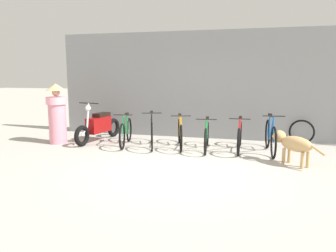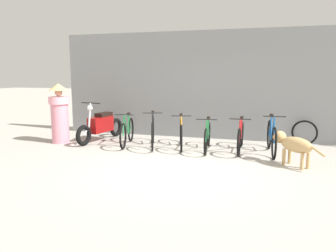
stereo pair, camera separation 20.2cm
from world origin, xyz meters
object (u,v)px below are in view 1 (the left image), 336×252
at_px(bicycle_1, 152,132).
at_px(person_in_robes, 57,112).
at_px(stray_dog, 293,143).
at_px(bicycle_2, 180,133).
at_px(spare_tire_left, 302,132).
at_px(bicycle_5, 270,137).
at_px(bicycle_3, 207,136).
at_px(motorcycle, 99,126).
at_px(bicycle_4, 240,137).
at_px(bicycle_0, 126,132).

distance_m(bicycle_1, person_in_robes, 2.50).
bearing_deg(stray_dog, person_in_robes, 38.47).
bearing_deg(bicycle_2, spare_tire_left, 96.96).
relative_size(bicycle_5, stray_dog, 1.86).
xyz_separation_m(bicycle_3, stray_dog, (1.81, -0.82, 0.10)).
distance_m(motorcycle, stray_dog, 4.85).
xyz_separation_m(bicycle_3, bicycle_5, (1.43, 0.06, 0.04)).
bearing_deg(person_in_robes, bicycle_4, 162.57).
relative_size(bicycle_2, spare_tire_left, 2.53).
bearing_deg(bicycle_3, motorcycle, -101.08).
height_order(bicycle_0, motorcycle, motorcycle).
xyz_separation_m(bicycle_4, spare_tire_left, (1.49, 1.14, -0.02)).
distance_m(bicycle_1, bicycle_2, 0.70).
height_order(bicycle_2, bicycle_5, bicycle_5).
distance_m(bicycle_3, person_in_robes, 3.84).
bearing_deg(bicycle_0, motorcycle, -120.31).
xyz_separation_m(bicycle_4, motorcycle, (-3.66, 0.14, 0.08)).
relative_size(person_in_robes, spare_tire_left, 2.44).
xyz_separation_m(bicycle_2, spare_tire_left, (2.90, 1.18, -0.03)).
height_order(bicycle_5, spare_tire_left, bicycle_5).
height_order(bicycle_1, spare_tire_left, bicycle_1).
distance_m(person_in_robes, spare_tire_left, 6.25).
height_order(bicycle_1, bicycle_4, bicycle_1).
xyz_separation_m(bicycle_2, motorcycle, (-2.25, 0.18, 0.06)).
bearing_deg(person_in_robes, bicycle_5, 160.99).
bearing_deg(motorcycle, bicycle_1, 89.45).
relative_size(bicycle_1, bicycle_3, 1.02).
xyz_separation_m(bicycle_1, stray_dog, (3.16, -0.84, 0.06)).
distance_m(bicycle_0, bicycle_4, 2.77).
relative_size(bicycle_2, stray_dog, 1.70).
bearing_deg(stray_dog, bicycle_1, 29.69).
relative_size(bicycle_1, bicycle_5, 0.94).
bearing_deg(stray_dog, bicycle_0, 32.58).
height_order(person_in_robes, spare_tire_left, person_in_robes).
distance_m(bicycle_1, bicycle_3, 1.35).
bearing_deg(bicycle_2, bicycle_3, 65.74).
bearing_deg(bicycle_2, bicycle_4, 76.51).
xyz_separation_m(bicycle_2, bicycle_4, (1.41, 0.04, -0.01)).
distance_m(bicycle_2, stray_dog, 2.64).
xyz_separation_m(bicycle_1, person_in_robes, (-2.45, -0.24, 0.43)).
distance_m(bicycle_3, bicycle_5, 1.43).
bearing_deg(bicycle_0, spare_tire_left, 94.87).
bearing_deg(bicycle_5, spare_tire_left, 141.68).
relative_size(bicycle_5, motorcycle, 0.91).
bearing_deg(stray_dog, bicycle_5, -21.95).
bearing_deg(bicycle_5, bicycle_0, -93.70).
distance_m(bicycle_2, bicycle_4, 1.41).
distance_m(bicycle_5, spare_tire_left, 1.47).
relative_size(bicycle_0, bicycle_2, 0.98).
relative_size(bicycle_0, bicycle_1, 0.96).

